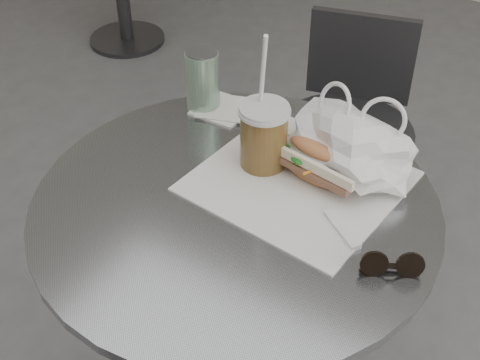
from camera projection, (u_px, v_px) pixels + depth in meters
The scene contains 9 objects.
cafe_table at pixel (236, 300), 1.41m from camera, with size 0.76×0.76×0.74m.
chair_far at pixel (343, 160), 2.00m from camera, with size 0.39×0.42×0.74m.
sandwich_paper at pixel (298, 181), 1.28m from camera, with size 0.36×0.34×0.00m, color white.
banh_mi at pixel (313, 163), 1.26m from camera, with size 0.25×0.13×0.08m.
iced_coffee at pixel (264, 135), 1.28m from camera, with size 0.10×0.10×0.29m.
sunglasses at pixel (392, 265), 1.09m from camera, with size 0.10×0.07×0.05m.
plastic_bag at pixel (350, 145), 1.27m from camera, with size 0.24×0.19×0.12m, color white, non-canonical shape.
napkin_stack at pixel (223, 108), 1.47m from camera, with size 0.13×0.13×0.01m.
drink_can at pixel (203, 80), 1.44m from camera, with size 0.07×0.07×0.14m.
Camera 1 is at (0.50, -0.58, 1.56)m, focal length 50.00 mm.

